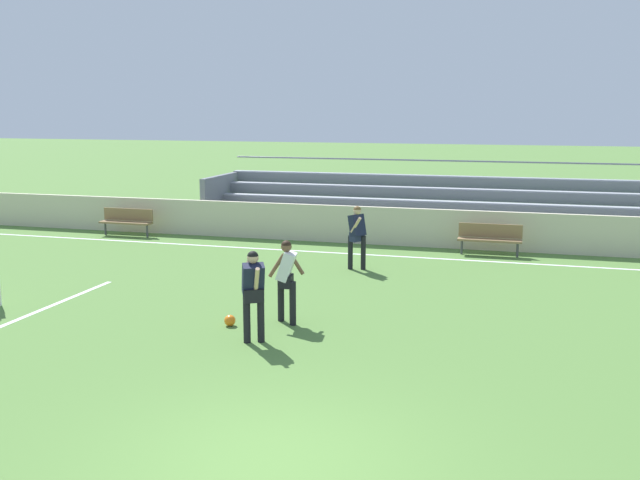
# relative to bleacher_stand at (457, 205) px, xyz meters

# --- Properties ---
(ground_plane) EXTENTS (160.00, 160.00, 0.00)m
(ground_plane) POSITION_rel_bleacher_stand_xyz_m (-0.55, -16.79, -0.98)
(ground_plane) COLOR #517A38
(field_line_sideline) EXTENTS (44.00, 0.12, 0.01)m
(field_line_sideline) POSITION_rel_bleacher_stand_xyz_m (-0.55, -4.24, -0.97)
(field_line_sideline) COLOR white
(field_line_sideline) RESTS_ON ground
(field_line_penalty_mark) EXTENTS (0.12, 4.40, 0.01)m
(field_line_penalty_mark) POSITION_rel_bleacher_stand_xyz_m (-7.45, -11.43, -0.97)
(field_line_penalty_mark) COLOR white
(field_line_penalty_mark) RESTS_ON ground
(sideline_wall) EXTENTS (48.00, 0.16, 1.17)m
(sideline_wall) POSITION_rel_bleacher_stand_xyz_m (-0.55, -2.54, -0.39)
(sideline_wall) COLOR beige
(sideline_wall) RESTS_ON ground
(bleacher_stand) EXTENTS (17.18, 3.49, 2.36)m
(bleacher_stand) POSITION_rel_bleacher_stand_xyz_m (0.00, 0.00, 0.00)
(bleacher_stand) COLOR #9EA3AD
(bleacher_stand) RESTS_ON ground
(bench_centre_sideline) EXTENTS (1.80, 0.40, 0.90)m
(bench_centre_sideline) POSITION_rel_bleacher_stand_xyz_m (1.28, -3.32, -0.43)
(bench_centre_sideline) COLOR olive
(bench_centre_sideline) RESTS_ON ground
(bench_far_left) EXTENTS (1.80, 0.40, 0.90)m
(bench_far_left) POSITION_rel_bleacher_stand_xyz_m (-10.47, -3.32, -0.43)
(bench_far_left) COLOR olive
(bench_far_left) RESTS_ON ground
(player_white_wide_right) EXTENTS (0.63, 0.45, 1.65)m
(player_white_wide_right) POSITION_rel_bleacher_stand_xyz_m (-2.19, -11.29, 0.00)
(player_white_wide_right) COLOR black
(player_white_wide_right) RESTS_ON ground
(player_dark_wide_left) EXTENTS (0.52, 0.64, 1.68)m
(player_dark_wide_left) POSITION_rel_bleacher_stand_xyz_m (-2.38, -12.59, 0.02)
(player_dark_wide_left) COLOR black
(player_dark_wide_left) RESTS_ON ground
(player_dark_pressing_high) EXTENTS (0.49, 0.70, 1.68)m
(player_dark_pressing_high) POSITION_rel_bleacher_stand_xyz_m (-1.98, -6.19, 0.02)
(player_dark_pressing_high) COLOR black
(player_dark_pressing_high) RESTS_ON ground
(soccer_ball) EXTENTS (0.22, 0.22, 0.22)m
(soccer_ball) POSITION_rel_bleacher_stand_xyz_m (-3.19, -11.79, -0.87)
(soccer_ball) COLOR orange
(soccer_ball) RESTS_ON ground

